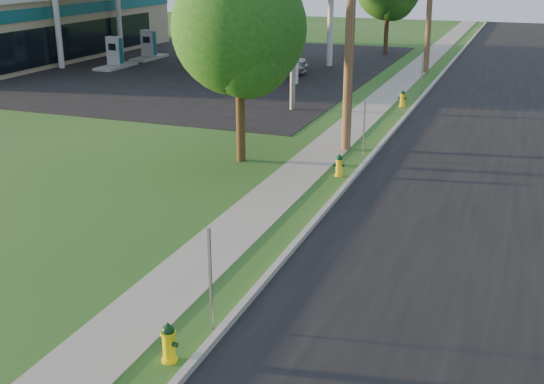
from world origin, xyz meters
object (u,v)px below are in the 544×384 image
object	(u,v)px
fuel_pump_ne	(252,64)
hydrant_near	(169,343)
utility_pole_mid	(351,5)
fuel_pump_se	(277,55)
car_silver	(267,60)
hydrant_mid	(339,165)
fuel_pump_sw	(149,48)
hydrant_far	(402,99)
tree_verge	(241,34)
fuel_pump_nw	(115,56)

from	to	relation	value
fuel_pump_ne	hydrant_near	distance (m)	28.66
utility_pole_mid	fuel_pump_se	world-z (taller)	utility_pole_mid
hydrant_near	car_silver	xyz separation A→B (m)	(-9.17, 28.37, 0.45)
utility_pole_mid	hydrant_mid	distance (m)	5.57
fuel_pump_ne	fuel_pump_sw	world-z (taller)	same
fuel_pump_sw	fuel_pump_se	distance (m)	9.00
hydrant_near	hydrant_far	xyz separation A→B (m)	(-0.10, 21.97, 0.01)
tree_verge	utility_pole_mid	bearing A→B (deg)	43.41
hydrant_near	car_silver	bearing A→B (deg)	107.91
fuel_pump_nw	fuel_pump_se	distance (m)	9.85
fuel_pump_se	hydrant_mid	size ratio (longest dim) A/B	4.55
hydrant_far	hydrant_mid	bearing A→B (deg)	-89.70
fuel_pump_nw	fuel_pump_ne	size ratio (longest dim) A/B	1.00
fuel_pump_nw	fuel_pump_se	bearing A→B (deg)	23.96
fuel_pump_se	car_silver	distance (m)	2.68
hydrant_mid	car_silver	world-z (taller)	car_silver
fuel_pump_nw	hydrant_near	size ratio (longest dim) A/B	4.38
fuel_pump_sw	hydrant_near	distance (m)	36.14
hydrant_mid	fuel_pump_ne	bearing A→B (deg)	120.56
hydrant_near	hydrant_far	bearing A→B (deg)	90.27
fuel_pump_nw	fuel_pump_sw	distance (m)	4.00
utility_pole_mid	fuel_pump_se	bearing A→B (deg)	117.63
car_silver	utility_pole_mid	bearing A→B (deg)	-157.88
hydrant_far	fuel_pump_sw	bearing A→B (deg)	153.83
fuel_pump_se	hydrant_far	world-z (taller)	fuel_pump_se
fuel_pump_se	car_silver	bearing A→B (deg)	-82.04
fuel_pump_nw	hydrant_far	size ratio (longest dim) A/B	4.23
utility_pole_mid	hydrant_far	xyz separation A→B (m)	(0.53, 7.94, -4.58)
utility_pole_mid	hydrant_near	xyz separation A→B (m)	(0.64, -14.02, -4.60)
hydrant_near	tree_verge	bearing A→B (deg)	106.95
hydrant_mid	tree_verge	bearing A→B (deg)	173.22
fuel_pump_sw	tree_verge	size ratio (longest dim) A/B	0.49
utility_pole_mid	fuel_pump_nw	size ratio (longest dim) A/B	3.06
fuel_pump_sw	hydrant_mid	bearing A→B (deg)	-47.35
fuel_pump_nw	hydrant_near	bearing A→B (deg)	-55.55
hydrant_far	car_silver	distance (m)	11.11
fuel_pump_sw	fuel_pump_se	size ratio (longest dim) A/B	1.00
fuel_pump_nw	hydrant_near	distance (m)	32.77
utility_pole_mid	hydrant_far	world-z (taller)	utility_pole_mid
fuel_pump_ne	car_silver	bearing A→B (deg)	74.61
fuel_pump_sw	hydrant_far	world-z (taller)	fuel_pump_sw
fuel_pump_sw	car_silver	bearing A→B (deg)	-15.81
fuel_pump_nw	fuel_pump_ne	world-z (taller)	same
fuel_pump_sw	hydrant_far	xyz separation A→B (m)	(18.43, -9.06, -0.35)
utility_pole_mid	car_silver	xyz separation A→B (m)	(-8.53, 14.35, -4.14)
tree_verge	hydrant_far	bearing A→B (deg)	72.45
utility_pole_mid	fuel_pump_ne	bearing A→B (deg)	124.40
fuel_pump_ne	car_silver	distance (m)	1.40
hydrant_near	hydrant_mid	xyz separation A→B (m)	(-0.05, 10.95, -0.01)
fuel_pump_sw	utility_pole_mid	bearing A→B (deg)	-43.52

